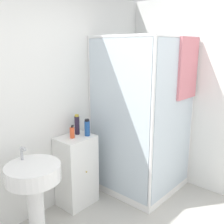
% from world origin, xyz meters
% --- Properties ---
extents(wall_back, '(6.40, 0.06, 2.50)m').
position_xyz_m(wall_back, '(0.00, 1.70, 1.25)').
color(wall_back, white).
rests_on(wall_back, ground_plane).
extents(shower_enclosure, '(0.98, 1.01, 2.01)m').
position_xyz_m(shower_enclosure, '(1.13, 1.09, 0.54)').
color(shower_enclosure, white).
rests_on(shower_enclosure, ground_plane).
extents(vanity_cabinet, '(0.43, 0.35, 0.86)m').
position_xyz_m(vanity_cabinet, '(0.31, 1.50, 0.43)').
color(vanity_cabinet, white).
rests_on(vanity_cabinet, ground_plane).
extents(sink, '(0.51, 0.51, 0.96)m').
position_xyz_m(sink, '(-0.40, 1.27, 0.63)').
color(sink, white).
rests_on(sink, ground_plane).
extents(soap_dispenser, '(0.06, 0.06, 0.15)m').
position_xyz_m(soap_dispenser, '(0.27, 1.50, 0.92)').
color(soap_dispenser, '#E5562D').
rests_on(soap_dispenser, vanity_cabinet).
extents(shampoo_bottle_tall_black, '(0.06, 0.06, 0.24)m').
position_xyz_m(shampoo_bottle_tall_black, '(0.39, 1.56, 0.98)').
color(shampoo_bottle_tall_black, '#281E33').
rests_on(shampoo_bottle_tall_black, vanity_cabinet).
extents(shampoo_bottle_blue, '(0.06, 0.06, 0.20)m').
position_xyz_m(shampoo_bottle_blue, '(0.43, 1.43, 0.96)').
color(shampoo_bottle_blue, '#1E4C93').
rests_on(shampoo_bottle_blue, vanity_cabinet).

